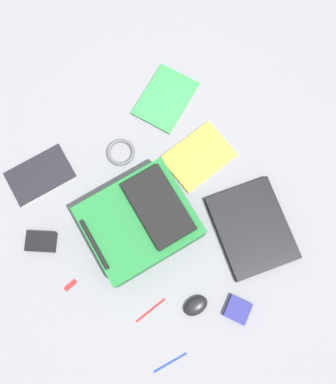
# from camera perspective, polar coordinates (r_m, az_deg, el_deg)

# --- Properties ---
(ground_plane) EXTENTS (3.55, 3.55, 0.00)m
(ground_plane) POSITION_cam_1_polar(r_m,az_deg,el_deg) (1.62, -0.53, -1.37)
(ground_plane) COLOR slate
(backpack) EXTENTS (0.43, 0.47, 0.20)m
(backpack) POSITION_cam_1_polar(r_m,az_deg,el_deg) (1.52, -3.99, -4.34)
(backpack) COLOR #1E662D
(backpack) RESTS_ON ground_plane
(laptop) EXTENTS (0.44, 0.41, 0.03)m
(laptop) POSITION_cam_1_polar(r_m,az_deg,el_deg) (1.62, 12.10, -5.11)
(laptop) COLOR black
(laptop) RESTS_ON ground_plane
(book_manual) EXTENTS (0.23, 0.29, 0.02)m
(book_manual) POSITION_cam_1_polar(r_m,az_deg,el_deg) (1.66, 4.55, 5.13)
(book_manual) COLOR silver
(book_manual) RESTS_ON ground_plane
(book_blue) EXTENTS (0.25, 0.31, 0.02)m
(book_blue) POSITION_cam_1_polar(r_m,az_deg,el_deg) (1.75, -0.29, 13.39)
(book_blue) COLOR silver
(book_blue) RESTS_ON ground_plane
(book_comic) EXTENTS (0.23, 0.30, 0.02)m
(book_comic) POSITION_cam_1_polar(r_m,az_deg,el_deg) (1.72, -18.04, 2.33)
(book_comic) COLOR silver
(book_comic) RESTS_ON ground_plane
(computer_mouse) EXTENTS (0.09, 0.11, 0.03)m
(computer_mouse) POSITION_cam_1_polar(r_m,az_deg,el_deg) (1.58, 4.05, -16.16)
(computer_mouse) COLOR black
(computer_mouse) RESTS_ON ground_plane
(cable_coil) EXTENTS (0.12, 0.12, 0.01)m
(cable_coil) POSITION_cam_1_polar(r_m,az_deg,el_deg) (1.68, -6.90, 5.77)
(cable_coil) COLOR #4C4C51
(cable_coil) RESTS_ON ground_plane
(power_brick) EXTENTS (0.14, 0.14, 0.03)m
(power_brick) POSITION_cam_1_polar(r_m,az_deg,el_deg) (1.66, -17.94, -6.89)
(power_brick) COLOR black
(power_brick) RESTS_ON ground_plane
(pen_black) EXTENTS (0.03, 0.14, 0.01)m
(pen_black) POSITION_cam_1_polar(r_m,az_deg,el_deg) (1.59, -2.53, -16.80)
(pen_black) COLOR red
(pen_black) RESTS_ON ground_plane
(pen_blue) EXTENTS (0.05, 0.14, 0.01)m
(pen_blue) POSITION_cam_1_polar(r_m,az_deg,el_deg) (1.62, 0.32, -23.57)
(pen_blue) COLOR #1933B2
(pen_blue) RESTS_ON ground_plane
(earbud_pouch) EXTENTS (0.11, 0.11, 0.03)m
(earbud_pouch) POSITION_cam_1_polar(r_m,az_deg,el_deg) (1.60, 10.10, -16.47)
(earbud_pouch) COLOR navy
(earbud_pouch) RESTS_ON ground_plane
(usb_stick) EXTENTS (0.02, 0.06, 0.01)m
(usb_stick) POSITION_cam_1_polar(r_m,az_deg,el_deg) (1.63, -13.99, -13.00)
(usb_stick) COLOR #B21919
(usb_stick) RESTS_ON ground_plane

